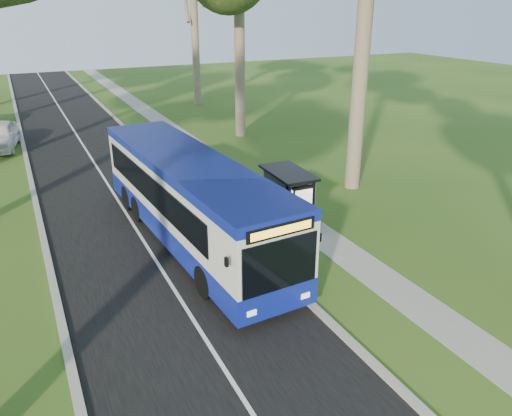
{
  "coord_description": "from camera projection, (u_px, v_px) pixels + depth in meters",
  "views": [
    {
      "loc": [
        -7.22,
        -13.12,
        8.66
      ],
      "look_at": [
        0.24,
        2.15,
        1.6
      ],
      "focal_mm": 35.0,
      "sensor_mm": 36.0,
      "label": 1
    }
  ],
  "objects": [
    {
      "name": "kerb_east",
      "position": [
        184.0,
        184.0,
        25.41
      ],
      "size": [
        0.25,
        100.0,
        0.12
      ],
      "primitive_type": "cube",
      "color": "#9E9B93",
      "rests_on": "ground"
    },
    {
      "name": "centre_line",
      "position": [
        115.0,
        195.0,
        24.0
      ],
      "size": [
        0.12,
        100.0,
        0.0
      ],
      "primitive_type": "cube",
      "color": "white",
      "rests_on": "road"
    },
    {
      "name": "kerb_west",
      "position": [
        36.0,
        207.0,
        22.57
      ],
      "size": [
        0.25,
        100.0,
        0.12
      ],
      "primitive_type": "cube",
      "color": "#9E9B93",
      "rests_on": "ground"
    },
    {
      "name": "bus_shelter",
      "position": [
        295.0,
        190.0,
        20.13
      ],
      "size": [
        1.55,
        2.74,
        2.31
      ],
      "rotation": [
        0.0,
        0.0,
        -0.04
      ],
      "color": "black",
      "rests_on": "ground"
    },
    {
      "name": "road",
      "position": [
        115.0,
        195.0,
        24.01
      ],
      "size": [
        7.0,
        100.0,
        0.02
      ],
      "primitive_type": "cube",
      "color": "black",
      "rests_on": "ground"
    },
    {
      "name": "litter_bin",
      "position": [
        274.0,
        237.0,
        18.86
      ],
      "size": [
        0.48,
        0.48,
        0.84
      ],
      "rotation": [
        0.0,
        0.0,
        -0.11
      ],
      "color": "black",
      "rests_on": "ground"
    },
    {
      "name": "ground",
      "position": [
        277.0,
        274.0,
        17.14
      ],
      "size": [
        120.0,
        120.0,
        0.0
      ],
      "primitive_type": "plane",
      "color": "#2D5219",
      "rests_on": "ground"
    },
    {
      "name": "footpath",
      "position": [
        238.0,
        176.0,
        26.65
      ],
      "size": [
        1.5,
        100.0,
        0.02
      ],
      "primitive_type": "cube",
      "color": "gray",
      "rests_on": "ground"
    },
    {
      "name": "bus_stop_sign",
      "position": [
        259.0,
        214.0,
        18.35
      ],
      "size": [
        0.13,
        0.31,
        2.22
      ],
      "rotation": [
        0.0,
        0.0,
        0.25
      ],
      "color": "gray",
      "rests_on": "ground"
    },
    {
      "name": "bus",
      "position": [
        190.0,
        200.0,
        18.79
      ],
      "size": [
        3.46,
        12.86,
        3.37
      ],
      "rotation": [
        0.0,
        0.0,
        0.06
      ],
      "color": "white",
      "rests_on": "ground"
    }
  ]
}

